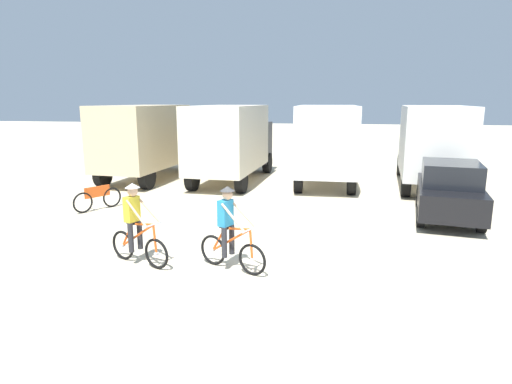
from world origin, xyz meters
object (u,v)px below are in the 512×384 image
(bicycle_spare, at_px, (98,198))
(cyclist_orange_shirt, at_px, (136,227))
(box_truck_white_box, at_px, (432,142))
(sedan_parked, at_px, (449,190))
(box_truck_tan_camper, at_px, (149,138))
(cyclist_cowboy_hat, at_px, (229,231))
(box_truck_cream_rv, at_px, (232,140))
(box_truck_avon_van, at_px, (326,140))

(bicycle_spare, bearing_deg, cyclist_orange_shirt, -52.24)
(box_truck_white_box, xyz_separation_m, sedan_parked, (-0.55, -5.12, -0.99))
(cyclist_orange_shirt, xyz_separation_m, bicycle_spare, (-3.34, 4.31, -0.45))
(box_truck_tan_camper, height_order, cyclist_cowboy_hat, box_truck_tan_camper)
(box_truck_cream_rv, height_order, box_truck_avon_van, same)
(box_truck_avon_van, bearing_deg, box_truck_tan_camper, -178.19)
(box_truck_avon_van, bearing_deg, bicycle_spare, -140.57)
(box_truck_cream_rv, bearing_deg, cyclist_orange_shirt, -89.78)
(box_truck_cream_rv, relative_size, box_truck_avon_van, 1.02)
(box_truck_cream_rv, height_order, cyclist_cowboy_hat, box_truck_cream_rv)
(box_truck_tan_camper, bearing_deg, bicycle_spare, -84.17)
(box_truck_white_box, height_order, sedan_parked, box_truck_white_box)
(box_truck_cream_rv, distance_m, box_truck_avon_van, 4.11)
(cyclist_orange_shirt, distance_m, bicycle_spare, 5.48)
(sedan_parked, relative_size, cyclist_cowboy_hat, 2.44)
(box_truck_tan_camper, relative_size, box_truck_white_box, 0.99)
(box_truck_cream_rv, bearing_deg, cyclist_cowboy_hat, -78.00)
(box_truck_tan_camper, xyz_separation_m, cyclist_cowboy_hat, (6.03, -10.14, -1.03))
(box_truck_tan_camper, height_order, sedan_parked, box_truck_tan_camper)
(box_truck_avon_van, relative_size, sedan_parked, 1.52)
(box_truck_avon_van, distance_m, bicycle_spare, 9.69)
(box_truck_tan_camper, distance_m, bicycle_spare, 6.04)
(box_truck_white_box, bearing_deg, cyclist_cowboy_hat, -121.52)
(box_truck_avon_van, xyz_separation_m, sedan_parked, (3.74, -5.32, -0.99))
(box_truck_cream_rv, bearing_deg, bicycle_spare, -119.90)
(box_truck_avon_van, relative_size, box_truck_white_box, 0.97)
(box_truck_white_box, xyz_separation_m, cyclist_cowboy_hat, (-6.25, -10.19, -1.03))
(box_truck_cream_rv, relative_size, cyclist_cowboy_hat, 3.79)
(box_truck_cream_rv, xyz_separation_m, cyclist_orange_shirt, (0.04, -10.06, -1.03))
(box_truck_cream_rv, bearing_deg, box_truck_avon_van, 4.75)
(box_truck_cream_rv, xyz_separation_m, box_truck_avon_van, (4.09, 0.34, 0.00))
(box_truck_tan_camper, height_order, bicycle_spare, box_truck_tan_camper)
(box_truck_cream_rv, distance_m, bicycle_spare, 6.79)
(box_truck_avon_van, bearing_deg, box_truck_cream_rv, -175.25)
(box_truck_white_box, distance_m, sedan_parked, 5.24)
(box_truck_avon_van, distance_m, sedan_parked, 6.58)
(box_truck_avon_van, bearing_deg, box_truck_white_box, -2.63)
(box_truck_cream_rv, distance_m, sedan_parked, 9.34)
(sedan_parked, distance_m, cyclist_cowboy_hat, 7.63)
(cyclist_orange_shirt, xyz_separation_m, cyclist_cowboy_hat, (2.10, 0.01, 0.00))
(sedan_parked, xyz_separation_m, cyclist_cowboy_hat, (-5.70, -5.08, -0.04))
(box_truck_avon_van, height_order, cyclist_cowboy_hat, box_truck_avon_van)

